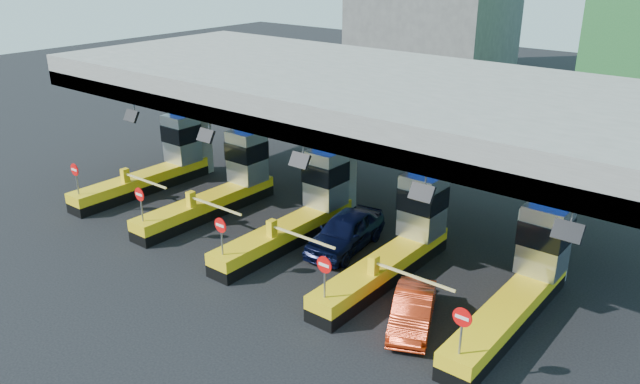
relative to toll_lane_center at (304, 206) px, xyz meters
The scene contains 9 objects.
ground 1.42m from the toll_lane_center, 90.42° to the right, with size 120.00×120.00×0.00m, color black.
toll_canopy 5.40m from the toll_lane_center, 90.02° to the left, with size 28.00×12.09×7.00m.
toll_lane_far_left 10.00m from the toll_lane_center, behind, with size 4.43×8.00×4.16m.
toll_lane_left 5.00m from the toll_lane_center, behind, with size 4.43×8.00×4.16m.
toll_lane_center is the anchor object (origin of this frame).
toll_lane_right 5.00m from the toll_lane_center, ahead, with size 4.43×8.00×4.16m.
toll_lane_far_right 10.00m from the toll_lane_center, ahead, with size 4.43×8.00×4.16m.
van 2.26m from the toll_lane_center, ahead, with size 1.85×4.61×1.57m, color black.
red_car 8.13m from the toll_lane_center, 23.15° to the right, with size 1.28×3.68×1.21m, color #AA260D.
Camera 1 is at (16.30, -18.95, 12.07)m, focal length 35.00 mm.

